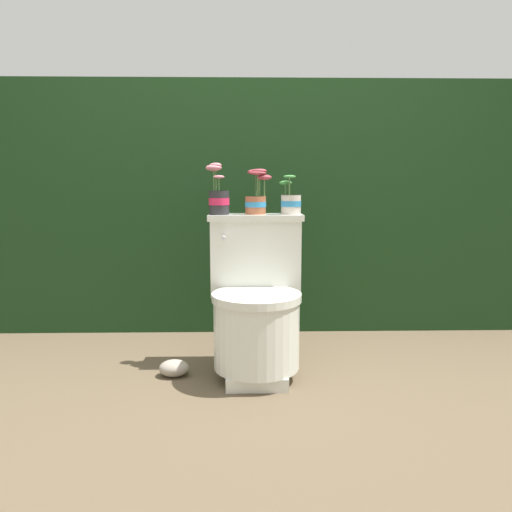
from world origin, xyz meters
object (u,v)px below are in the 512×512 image
Objects in this scene: toilet at (256,307)px; potted_plant_middle at (291,202)px; garden_stone at (174,368)px; potted_plant_left at (218,197)px; potted_plant_midleft at (256,197)px.

potted_plant_middle reaches higher than toilet.
potted_plant_middle is (0.18, 0.16, 0.50)m from toilet.
potted_plant_left is at bearing 37.39° from garden_stone.
garden_stone is at bearing -162.53° from potted_plant_middle.
garden_stone is at bearing -176.46° from toilet.
potted_plant_midleft is (0.00, 0.16, 0.52)m from toilet.
toilet is 0.55m from potted_plant_midleft.
potted_plant_midleft reaches higher than potted_plant_middle.
potted_plant_midleft reaches higher than garden_stone.
toilet is at bearing 3.54° from garden_stone.
potted_plant_left is 0.36m from potted_plant_middle.
toilet is at bearing -37.36° from potted_plant_left.
garden_stone is (-0.22, -0.16, -0.82)m from potted_plant_left.
potted_plant_midleft is at bearing 6.80° from potted_plant_left.
toilet is 3.99× the size of potted_plant_middle.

